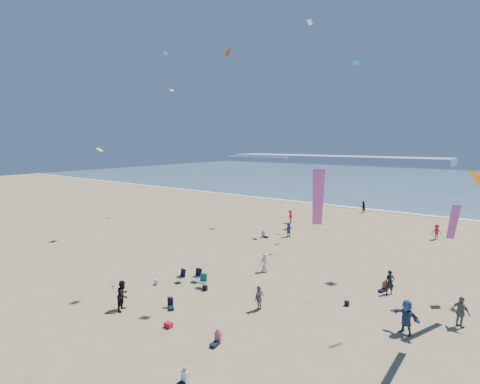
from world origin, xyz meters
The scene contains 13 objects.
ground centered at (0.00, 0.00, 0.00)m, with size 220.00×220.00×0.00m, color tan.
ocean centered at (0.00, 95.00, 0.03)m, with size 220.00×100.00×0.06m, color #476B84.
surf_line centered at (0.00, 45.00, 0.04)m, with size 220.00×1.20×0.08m, color white.
headland_far centered at (-60.00, 170.00, 1.60)m, with size 110.00×20.00×3.20m, color #7A8EA8.
headland_near centered at (-100.00, 165.00, 1.00)m, with size 40.00×14.00×2.00m, color #7A8EA8.
standing_flyers centered at (5.26, 16.54, 0.87)m, with size 26.31×51.45×1.91m.
seated_group centered at (3.62, 7.46, 0.42)m, with size 15.87×23.80×0.84m.
chair_cluster centered at (-1.24, 6.57, 0.50)m, with size 2.72×1.47×1.00m.
white_tote centered at (-3.33, 4.88, 0.20)m, with size 0.35×0.20×0.40m, color silver.
black_backpack centered at (0.26, 6.20, 0.19)m, with size 0.30×0.22×0.38m, color black.
cooler centered at (2.16, 1.01, 0.15)m, with size 0.45×0.30×0.30m, color #B01922.
navy_bag centered at (9.21, 9.79, 0.17)m, with size 0.28×0.18×0.34m, color black.
kites_aloft centered at (9.00, 12.80, 14.10)m, with size 44.12×36.27×26.88m.
Camera 1 is at (17.34, -12.53, 10.45)m, focal length 28.00 mm.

